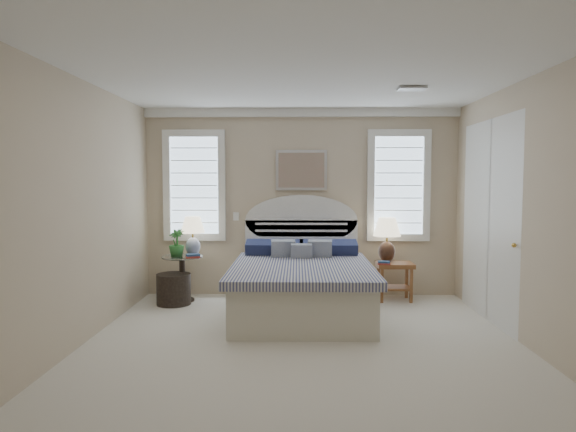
# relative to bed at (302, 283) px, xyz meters

# --- Properties ---
(floor) EXTENTS (4.50, 5.00, 0.01)m
(floor) POSITION_rel_bed_xyz_m (0.00, -1.46, -0.39)
(floor) COLOR beige
(floor) RESTS_ON ground
(ceiling) EXTENTS (4.50, 5.00, 0.01)m
(ceiling) POSITION_rel_bed_xyz_m (0.00, -1.46, 2.31)
(ceiling) COLOR white
(ceiling) RESTS_ON wall_back
(wall_back) EXTENTS (4.50, 0.02, 2.70)m
(wall_back) POSITION_rel_bed_xyz_m (0.00, 1.04, 0.96)
(wall_back) COLOR #C6B194
(wall_back) RESTS_ON floor
(wall_left) EXTENTS (0.02, 5.00, 2.70)m
(wall_left) POSITION_rel_bed_xyz_m (-2.25, -1.46, 0.96)
(wall_left) COLOR #C6B194
(wall_left) RESTS_ON floor
(wall_right) EXTENTS (0.02, 5.00, 2.70)m
(wall_right) POSITION_rel_bed_xyz_m (2.25, -1.46, 0.96)
(wall_right) COLOR #C6B194
(wall_right) RESTS_ON floor
(crown_molding) EXTENTS (4.50, 0.08, 0.12)m
(crown_molding) POSITION_rel_bed_xyz_m (0.00, 1.00, 2.25)
(crown_molding) COLOR white
(crown_molding) RESTS_ON wall_back
(hvac_vent) EXTENTS (0.30, 0.20, 0.02)m
(hvac_vent) POSITION_rel_bed_xyz_m (1.20, -0.66, 2.29)
(hvac_vent) COLOR #B2B2B2
(hvac_vent) RESTS_ON ceiling
(switch_plate) EXTENTS (0.08, 0.01, 0.12)m
(switch_plate) POSITION_rel_bed_xyz_m (-0.95, 1.03, 0.76)
(switch_plate) COLOR white
(switch_plate) RESTS_ON wall_back
(window_left) EXTENTS (0.90, 0.06, 1.60)m
(window_left) POSITION_rel_bed_xyz_m (-1.55, 1.02, 1.21)
(window_left) COLOR #ACC5DA
(window_left) RESTS_ON wall_back
(window_right) EXTENTS (0.90, 0.06, 1.60)m
(window_right) POSITION_rel_bed_xyz_m (1.40, 1.02, 1.21)
(window_right) COLOR #ACC5DA
(window_right) RESTS_ON wall_back
(painting) EXTENTS (0.74, 0.04, 0.58)m
(painting) POSITION_rel_bed_xyz_m (0.00, 1.00, 1.43)
(painting) COLOR silver
(painting) RESTS_ON wall_back
(closet_door) EXTENTS (0.02, 1.80, 2.40)m
(closet_door) POSITION_rel_bed_xyz_m (2.23, -0.26, 0.81)
(closet_door) COLOR white
(closet_door) RESTS_ON floor
(bed) EXTENTS (1.72, 2.28, 1.47)m
(bed) POSITION_rel_bed_xyz_m (0.00, 0.00, 0.00)
(bed) COLOR beige
(bed) RESTS_ON floor
(side_table_left) EXTENTS (0.56, 0.56, 0.63)m
(side_table_left) POSITION_rel_bed_xyz_m (-1.65, 0.59, 0.00)
(side_table_left) COLOR black
(side_table_left) RESTS_ON floor
(nightstand_right) EXTENTS (0.50, 0.40, 0.53)m
(nightstand_right) POSITION_rel_bed_xyz_m (1.30, 0.69, 0.00)
(nightstand_right) COLOR brown
(nightstand_right) RESTS_ON floor
(floor_pot) EXTENTS (0.58, 0.58, 0.42)m
(floor_pot) POSITION_rel_bed_xyz_m (-1.73, 0.40, -0.18)
(floor_pot) COLOR black
(floor_pot) RESTS_ON floor
(lamp_left) EXTENTS (0.40, 0.40, 0.55)m
(lamp_left) POSITION_rel_bed_xyz_m (-1.52, 0.69, 0.58)
(lamp_left) COLOR silver
(lamp_left) RESTS_ON side_table_left
(lamp_right) EXTENTS (0.43, 0.43, 0.63)m
(lamp_right) POSITION_rel_bed_xyz_m (1.21, 0.81, 0.53)
(lamp_right) COLOR black
(lamp_right) RESTS_ON nightstand_right
(potted_plant) EXTENTS (0.27, 0.27, 0.38)m
(potted_plant) POSITION_rel_bed_xyz_m (-1.71, 0.55, 0.43)
(potted_plant) COLOR #2D702F
(potted_plant) RESTS_ON side_table_left
(books_left) EXTENTS (0.21, 0.17, 0.05)m
(books_left) POSITION_rel_bed_xyz_m (-1.47, 0.44, 0.27)
(books_left) COLOR maroon
(books_left) RESTS_ON side_table_left
(books_right) EXTENTS (0.18, 0.14, 0.05)m
(books_right) POSITION_rel_bed_xyz_m (1.12, 0.54, 0.17)
(books_right) COLOR maroon
(books_right) RESTS_ON nightstand_right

